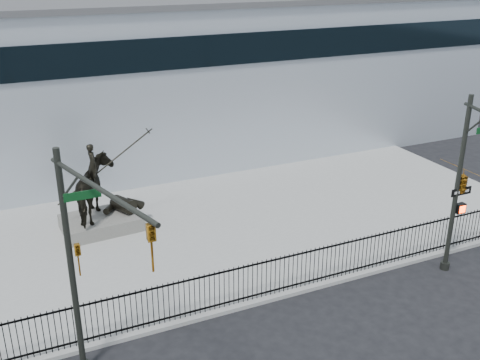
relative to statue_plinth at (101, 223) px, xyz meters
name	(u,v)px	position (x,y,z in m)	size (l,w,h in m)	color
ground	(292,316)	(4.64, -9.03, -0.46)	(120.00, 120.00, 0.00)	black
plaza	(215,230)	(4.64, -2.03, -0.38)	(30.00, 12.00, 0.15)	#989795
building	(134,78)	(4.64, 10.97, 4.04)	(44.00, 14.00, 9.00)	silver
picket_fence	(276,275)	(4.64, -7.78, 0.44)	(22.10, 0.10, 1.50)	black
statue_plinth	(101,223)	(0.00, 0.00, 0.00)	(3.28, 2.26, 0.62)	#625F59
equestrian_statue	(99,189)	(0.06, 0.00, 1.60)	(4.21, 2.74, 3.57)	black
traffic_signal_left	(84,264)	(-2.11, -9.65, 3.57)	(1.52, 4.84, 7.00)	#262823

